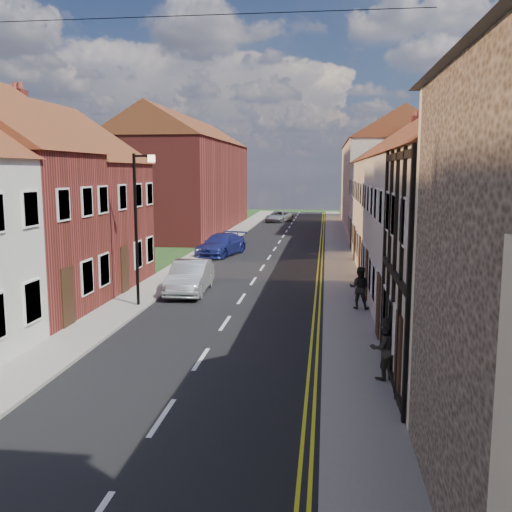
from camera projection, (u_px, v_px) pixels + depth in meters
road at (262, 268)px, 32.30m from camera, size 7.00×90.00×0.02m
pavement_left at (186, 265)px, 32.83m from camera, size 1.80×90.00×0.12m
pavement_right at (340, 269)px, 31.76m from camera, size 1.80×90.00×0.12m
cottage_r_white_near at (501, 201)px, 18.84m from camera, size 8.30×6.00×9.00m
cottage_r_cream_mid at (463, 194)px, 24.14m from camera, size 8.30×5.20×9.00m
cottage_r_pink at (439, 190)px, 29.44m from camera, size 8.30×6.00×9.00m
cottage_r_white_far at (421, 187)px, 34.74m from camera, size 8.30×5.20×9.00m
cottage_r_cream_far at (409, 185)px, 40.04m from camera, size 8.30×6.00×9.00m
cottage_l_pink at (51, 194)px, 26.74m from camera, size 8.30×6.30×8.80m
block_right_far at (387, 173)px, 54.94m from camera, size 8.30×24.20×10.50m
block_left_far at (186, 173)px, 52.28m from camera, size 8.30×24.20×10.50m
lamppost at (138, 220)px, 22.42m from camera, size 0.88×0.15×6.00m
car_mid at (190, 277)px, 25.57m from camera, size 1.71×4.47×1.46m
car_far at (221, 245)px, 37.07m from camera, size 3.12×5.20×1.41m
car_distant at (279, 217)px, 61.61m from camera, size 3.16×4.63×1.18m
pedestrian_right at (385, 348)px, 14.62m from camera, size 0.94×0.82×1.63m
pedestrian_right_b at (359, 288)px, 22.16m from camera, size 0.91×0.77×1.66m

